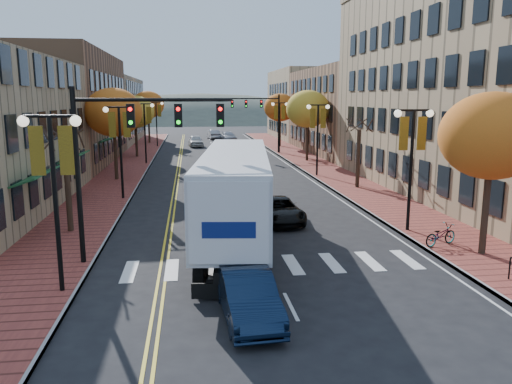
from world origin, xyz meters
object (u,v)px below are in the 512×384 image
object	(u,v)px
semi_truck	(236,186)
black_suv	(279,210)
navy_sedan	(248,296)
bicycle	(441,235)

from	to	relation	value
semi_truck	black_suv	distance (m)	3.97
navy_sedan	semi_truck	bearing A→B (deg)	83.05
semi_truck	bicycle	bearing A→B (deg)	-13.08
semi_truck	black_suv	world-z (taller)	semi_truck
black_suv	navy_sedan	bearing A→B (deg)	-107.53
semi_truck	bicycle	distance (m)	9.48
semi_truck	bicycle	size ratio (longest dim) A/B	9.43
semi_truck	navy_sedan	bearing A→B (deg)	-86.25
navy_sedan	bicycle	xyz separation A→B (m)	(9.25, 5.93, -0.09)
navy_sedan	bicycle	bearing A→B (deg)	28.93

